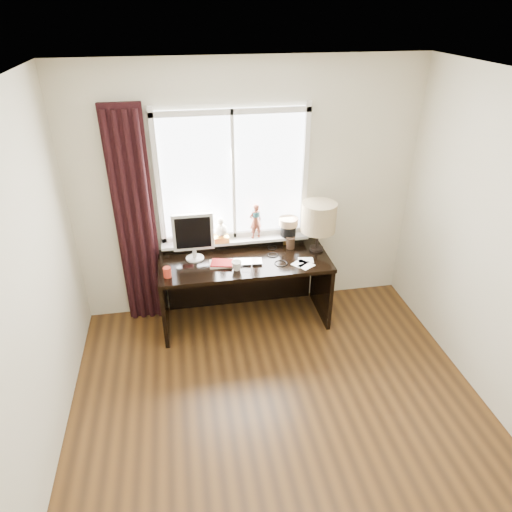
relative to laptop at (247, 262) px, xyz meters
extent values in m
cube|color=#543314|center=(0.09, -1.56, -0.76)|extent=(3.50, 4.00, 0.00)
cube|color=white|center=(0.09, -1.56, 1.84)|extent=(3.50, 4.00, 0.00)
cube|color=beige|center=(0.09, 0.44, 0.54)|extent=(3.50, 0.00, 2.60)
cube|color=beige|center=(-1.66, -1.56, 0.54)|extent=(0.00, 4.00, 2.60)
imported|color=silver|center=(0.00, 0.00, 0.00)|extent=(0.33, 0.23, 0.02)
imported|color=white|center=(-0.11, -0.11, 0.04)|extent=(0.13, 0.13, 0.10)
cylinder|color=#AA2B1A|center=(-0.77, -0.12, 0.04)|extent=(0.07, 0.07, 0.10)
cube|color=white|center=(-0.06, 0.42, 0.74)|extent=(1.40, 0.02, 1.30)
cube|color=silver|center=(-0.06, 0.40, 0.11)|extent=(1.50, 0.05, 0.05)
cube|color=silver|center=(-0.06, 0.40, 1.36)|extent=(1.50, 0.05, 0.05)
cube|color=silver|center=(-0.79, 0.40, 0.74)|extent=(0.05, 0.05, 1.40)
cube|color=silver|center=(0.66, 0.40, 0.74)|extent=(0.05, 0.05, 1.40)
cube|color=silver|center=(-0.06, 0.40, 0.74)|extent=(0.03, 0.05, 1.30)
cube|color=silver|center=(-0.06, 0.35, 0.07)|extent=(1.52, 0.18, 0.03)
cylinder|color=#561018|center=(-0.56, 0.33, 0.23)|extent=(0.15, 0.15, 0.28)
cube|color=gold|center=(-0.21, 0.31, 0.12)|extent=(0.15, 0.12, 0.06)
sphere|color=beige|center=(-0.21, 0.31, 0.21)|extent=(0.13, 0.13, 0.13)
sphere|color=beige|center=(-0.21, 0.31, 0.31)|extent=(0.07, 0.07, 0.07)
imported|color=brown|center=(0.15, 0.34, 0.28)|extent=(0.16, 0.13, 0.38)
cylinder|color=#1E4C51|center=(0.15, 0.33, 0.36)|extent=(0.10, 0.10, 0.05)
cylinder|color=black|center=(0.49, 0.32, 0.15)|extent=(0.16, 0.16, 0.12)
cylinder|color=#8C6B4C|center=(0.49, 0.32, 0.25)|extent=(0.20, 0.20, 0.08)
cube|color=black|center=(-1.04, 0.36, 0.36)|extent=(0.38, 0.05, 2.25)
cylinder|color=black|center=(-1.18, 0.32, 0.34)|extent=(0.06, 0.06, 2.20)
cylinder|color=black|center=(-1.09, 0.32, 0.34)|extent=(0.06, 0.06, 2.20)
cylinder|color=black|center=(-1.00, 0.32, 0.34)|extent=(0.06, 0.06, 2.20)
cylinder|color=black|center=(-0.91, 0.32, 0.34)|extent=(0.06, 0.06, 2.20)
cube|color=black|center=(-0.01, 0.07, -0.03)|extent=(1.70, 0.70, 0.04)
cube|color=black|center=(-0.84, 0.07, -0.41)|extent=(0.04, 0.64, 0.71)
cube|color=black|center=(0.82, 0.07, -0.41)|extent=(0.04, 0.64, 0.71)
cube|color=black|center=(-0.01, 0.40, -0.41)|extent=(1.60, 0.03, 0.71)
cylinder|color=beige|center=(-0.50, 0.17, 0.00)|extent=(0.18, 0.18, 0.01)
cylinder|color=beige|center=(-0.50, 0.17, 0.05)|extent=(0.04, 0.04, 0.10)
cube|color=beige|center=(-0.50, 0.17, 0.29)|extent=(0.40, 0.04, 0.38)
cube|color=black|center=(-0.50, 0.15, 0.29)|extent=(0.34, 0.01, 0.32)
cube|color=beige|center=(-0.25, 0.01, 0.00)|extent=(0.23, 0.17, 0.02)
cube|color=maroon|center=(-0.24, 0.00, 0.01)|extent=(0.24, 0.19, 0.01)
cylinder|color=black|center=(0.50, 0.23, 0.05)|extent=(0.09, 0.09, 0.12)
cylinder|color=black|center=(0.48, 0.24, 0.10)|extent=(0.01, 0.01, 0.22)
cylinder|color=black|center=(0.51, 0.22, 0.08)|extent=(0.01, 0.01, 0.19)
cylinder|color=black|center=(0.50, 0.24, 0.11)|extent=(0.01, 0.01, 0.25)
cylinder|color=black|center=(0.52, 0.24, 0.07)|extent=(0.01, 0.01, 0.17)
cube|color=gold|center=(0.49, 0.31, 0.05)|extent=(0.10, 0.03, 0.13)
cube|color=#996633|center=(0.49, 0.30, 0.05)|extent=(0.08, 0.01, 0.10)
cylinder|color=black|center=(0.76, 0.14, 0.00)|extent=(0.14, 0.14, 0.03)
cylinder|color=black|center=(0.76, 0.14, 0.13)|extent=(0.03, 0.03, 0.22)
cylinder|color=tan|center=(0.76, 0.14, 0.36)|extent=(0.35, 0.35, 0.30)
cube|color=white|center=(0.51, -0.10, -0.01)|extent=(0.19, 0.18, 0.00)
cube|color=white|center=(0.59, -0.05, -0.01)|extent=(0.17, 0.13, 0.00)
cube|color=white|center=(0.57, -0.16, -0.01)|extent=(0.19, 0.17, 0.00)
torus|color=black|center=(0.33, -0.07, -0.01)|extent=(0.18, 0.18, 0.01)
torus|color=black|center=(0.29, 0.10, -0.01)|extent=(0.13, 0.13, 0.01)
torus|color=black|center=(0.31, 0.26, -0.01)|extent=(0.13, 0.13, 0.01)
camera|label=1|loc=(-0.59, -3.83, 2.27)|focal=32.00mm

